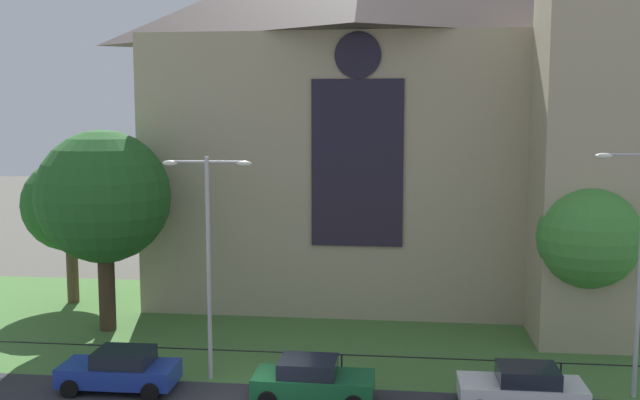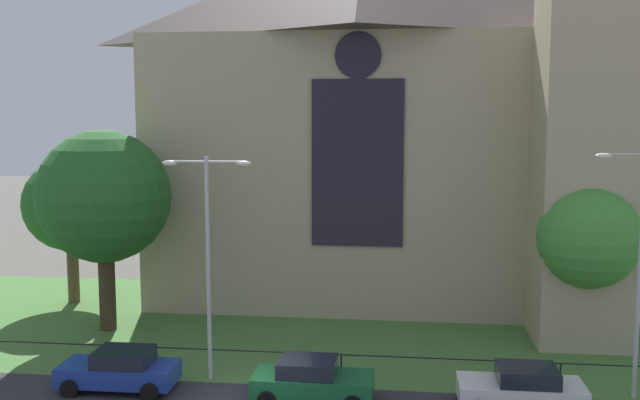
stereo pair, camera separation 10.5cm
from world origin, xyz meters
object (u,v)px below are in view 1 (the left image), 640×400
Objects in this scene: church_building at (378,110)px; streetlamp_near at (208,240)px; tree_right_near at (588,238)px; tree_left_far at (70,205)px; tree_left_near at (104,197)px; parked_car_blue at (120,370)px; parked_car_green at (312,380)px; parked_car_white at (523,388)px.

church_building is 3.07× the size of streetlamp_near.
tree_left_far is (-25.25, 5.26, 0.39)m from tree_right_near.
tree_left_near is 9.59m from parked_car_blue.
parked_car_blue is (-2.97, -1.45, -4.62)m from streetlamp_near.
tree_left_near is at bearing -64.49° from parked_car_blue.
parked_car_green is (4.13, -1.69, -4.62)m from streetlamp_near.
tree_right_near is 0.91× the size of tree_left_far.
tree_left_far reaches higher than parked_car_blue.
tree_left_near reaches higher than tree_left_far.
tree_left_near reaches higher than parked_car_green.
tree_right_near is 0.75× the size of tree_left_near.
tree_left_far reaches higher than tree_right_near.
tree_left_near is (-12.24, -8.34, -4.03)m from church_building.
tree_left_near is at bearing -49.49° from tree_left_far.
parked_car_green is (10.59, -7.27, -5.50)m from tree_left_near.
streetlamp_near is (-5.77, -13.93, -4.91)m from church_building.
church_building is 18.37m from parked_car_green.
parked_car_white is (17.77, -7.16, -5.50)m from tree_left_near.
parked_car_white is at bearing -119.06° from tree_right_near.
parked_car_blue is (-8.74, -15.38, -9.53)m from church_building.
parked_car_white is at bearing -28.40° from tree_left_far.
parked_car_blue is (3.49, -7.04, -5.50)m from tree_left_near.
tree_left_far is at bearing 168.23° from tree_right_near.
tree_right_near is 13.27m from parked_car_green.
streetlamp_near is 2.00× the size of parked_car_blue.
tree_left_far is at bearing 141.47° from parked_car_green.
parked_car_blue is at bearing 178.83° from parked_car_green.
parked_car_green is at bearing 0.45° from parked_car_white.
parked_car_green is (14.48, -11.82, -4.52)m from tree_left_far.
church_building is at bearing 84.68° from parked_car_green.
tree_left_far is 25.04m from parked_car_white.
streetlamp_near is at bearing -112.52° from church_building.
church_building is at bearing 13.24° from tree_left_far.
parked_car_blue is 14.28m from parked_car_white.
tree_right_near is 19.40m from parked_car_blue.
parked_car_blue and parked_car_green have the same top height.
parked_car_blue is at bearing -63.60° from tree_left_near.
tree_left_near is 1.10× the size of streetlamp_near.
church_building is at bearing 135.22° from tree_right_near.
parked_car_blue is at bearing -153.90° from streetlamp_near.
tree_right_near reaches higher than parked_car_white.
church_building reaches higher than tree_left_near.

